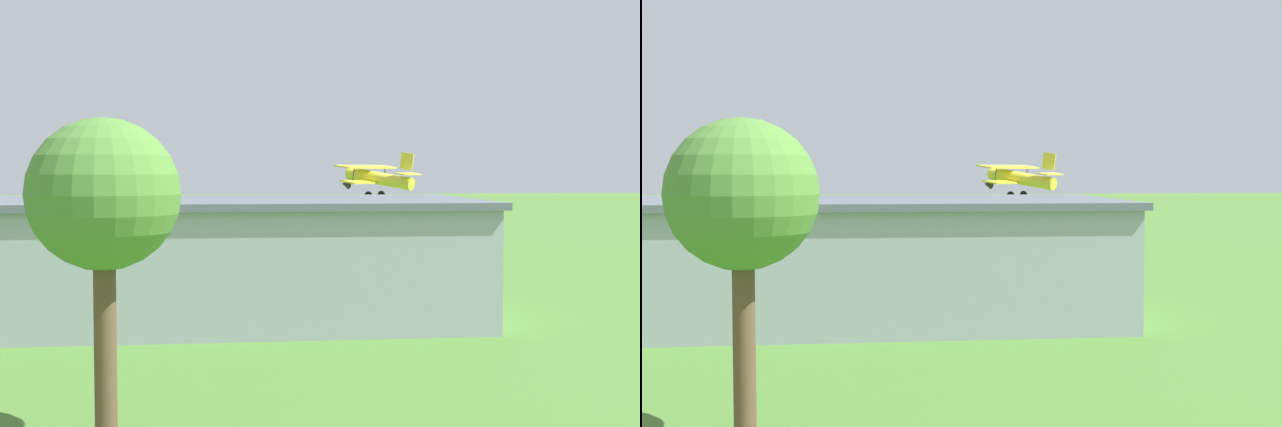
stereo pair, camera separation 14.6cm
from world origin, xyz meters
TOP-DOWN VIEW (x-y plane):
  - ground_plane at (0.00, 0.00)m, footprint 400.00×400.00m
  - hangar at (5.37, 29.22)m, footprint 28.27×14.37m
  - biplane at (-8.37, 5.46)m, footprint 7.02×7.01m
  - person_watching_takeoff at (-4.21, 15.74)m, footprint 0.50×0.50m
  - person_beside_truck at (5.17, 11.86)m, footprint 0.48×0.48m
  - person_walking_on_apron at (-5.86, 15.58)m, footprint 0.46×0.46m
  - person_at_fence_line at (12.20, 12.60)m, footprint 0.53×0.53m
  - tree_behind_hangar_left at (7.92, 49.53)m, footprint 4.27×4.27m

SIDE VIEW (x-z plane):
  - ground_plane at x=0.00m, z-range 0.00..0.00m
  - person_beside_truck at x=5.17m, z-range -0.01..1.62m
  - person_walking_on_apron at x=-5.86m, z-range 0.00..1.69m
  - person_watching_takeoff at x=-4.21m, z-range 0.00..1.71m
  - person_at_fence_line at x=12.20m, z-range 0.00..1.77m
  - hangar at x=5.37m, z-range 0.01..6.14m
  - tree_behind_hangar_left at x=7.92m, z-range 2.30..11.39m
  - biplane at x=-8.37m, z-range 5.14..8.89m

